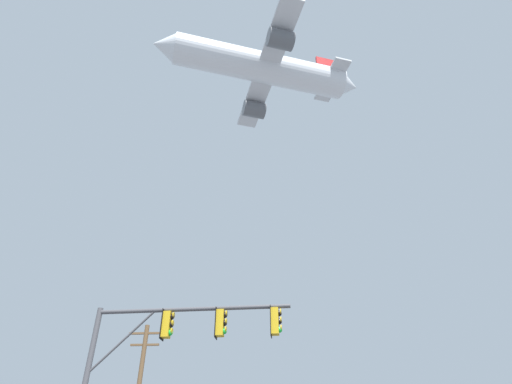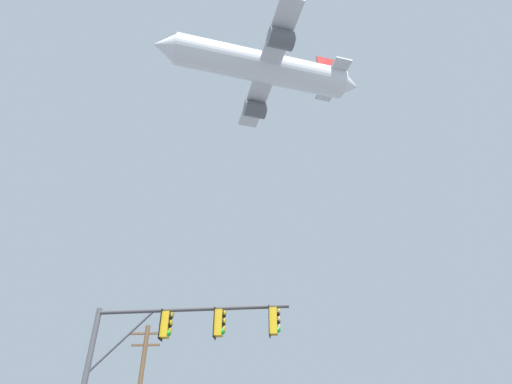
% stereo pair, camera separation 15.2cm
% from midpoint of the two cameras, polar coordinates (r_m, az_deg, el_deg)
% --- Properties ---
extents(signal_pole_near, '(7.10, 0.65, 6.41)m').
position_cam_midpoint_polar(signal_pole_near, '(15.58, -12.16, -19.99)').
color(signal_pole_near, '#4C4C51').
rests_on(signal_pole_near, ground).
extents(airplane, '(24.02, 18.55, 6.66)m').
position_cam_midpoint_polar(airplane, '(49.76, 0.62, 16.70)').
color(airplane, white).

